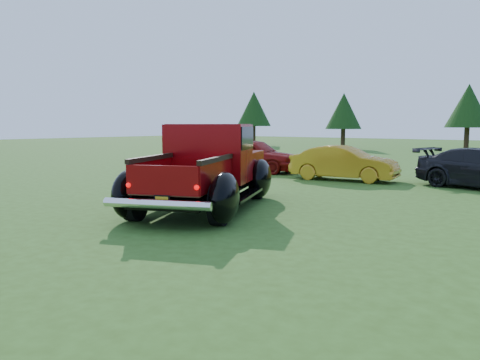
{
  "coord_description": "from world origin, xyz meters",
  "views": [
    {
      "loc": [
        5.59,
        -6.64,
        2.01
      ],
      "look_at": [
        0.12,
        0.2,
        0.97
      ],
      "focal_mm": 35.0,
      "sensor_mm": 36.0,
      "label": 1
    }
  ],
  "objects_px": {
    "tree_west": "(344,111)",
    "show_car_yellow": "(344,163)",
    "show_car_red": "(252,155)",
    "tree_mid_left": "(468,106)",
    "tree_far_west": "(254,109)",
    "pickup_truck": "(209,167)"
  },
  "relations": [
    {
      "from": "tree_west",
      "to": "tree_mid_left",
      "type": "distance_m",
      "value": 9.22
    },
    {
      "from": "tree_mid_left",
      "to": "pickup_truck",
      "type": "height_order",
      "value": "tree_mid_left"
    },
    {
      "from": "pickup_truck",
      "to": "show_car_yellow",
      "type": "relative_size",
      "value": 1.52
    },
    {
      "from": "tree_far_west",
      "to": "show_car_yellow",
      "type": "height_order",
      "value": "tree_far_west"
    },
    {
      "from": "tree_west",
      "to": "show_car_yellow",
      "type": "relative_size",
      "value": 1.21
    },
    {
      "from": "tree_west",
      "to": "show_car_yellow",
      "type": "bearing_deg",
      "value": -63.58
    },
    {
      "from": "tree_west",
      "to": "show_car_yellow",
      "type": "height_order",
      "value": "tree_west"
    },
    {
      "from": "tree_far_west",
      "to": "tree_mid_left",
      "type": "relative_size",
      "value": 1.04
    },
    {
      "from": "tree_west",
      "to": "show_car_yellow",
      "type": "distance_m",
      "value": 22.59
    },
    {
      "from": "tree_far_west",
      "to": "show_car_yellow",
      "type": "bearing_deg",
      "value": -46.56
    },
    {
      "from": "tree_far_west",
      "to": "show_car_red",
      "type": "bearing_deg",
      "value": -53.14
    },
    {
      "from": "tree_far_west",
      "to": "show_car_yellow",
      "type": "distance_m",
      "value": 29.21
    },
    {
      "from": "show_car_yellow",
      "to": "tree_mid_left",
      "type": "bearing_deg",
      "value": -6.16
    },
    {
      "from": "tree_far_west",
      "to": "pickup_truck",
      "type": "bearing_deg",
      "value": -54.86
    },
    {
      "from": "tree_west",
      "to": "show_car_red",
      "type": "xyz_separation_m",
      "value": [
        5.5,
        -19.67,
        -2.39
      ]
    },
    {
      "from": "tree_mid_left",
      "to": "show_car_red",
      "type": "bearing_deg",
      "value": -99.17
    },
    {
      "from": "pickup_truck",
      "to": "tree_mid_left",
      "type": "bearing_deg",
      "value": 67.28
    },
    {
      "from": "show_car_red",
      "to": "show_car_yellow",
      "type": "xyz_separation_m",
      "value": [
        4.49,
        -0.43,
        -0.09
      ]
    },
    {
      "from": "pickup_truck",
      "to": "show_car_yellow",
      "type": "xyz_separation_m",
      "value": [
        0.21,
        6.99,
        -0.34
      ]
    },
    {
      "from": "tree_west",
      "to": "show_car_red",
      "type": "bearing_deg",
      "value": -74.38
    },
    {
      "from": "pickup_truck",
      "to": "show_car_red",
      "type": "height_order",
      "value": "pickup_truck"
    },
    {
      "from": "show_car_red",
      "to": "tree_far_west",
      "type": "bearing_deg",
      "value": 28.66
    }
  ]
}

